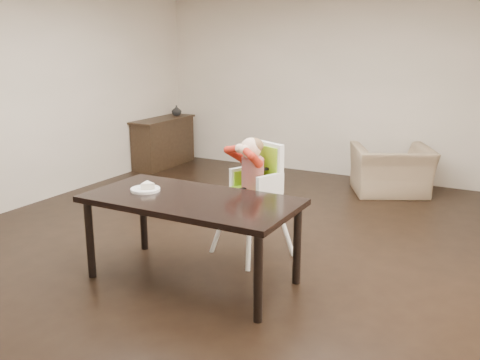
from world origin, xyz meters
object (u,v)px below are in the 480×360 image
object	(u,v)px
dining_table	(191,207)
armchair	(392,162)
high_chair	(255,173)
sideboard	(163,142)

from	to	relation	value
dining_table	armchair	distance (m)	3.66
high_chair	sideboard	xyz separation A→B (m)	(-3.03, 2.66, -0.42)
high_chair	dining_table	bearing A→B (deg)	-80.69
high_chair	armchair	size ratio (longest dim) A/B	1.16
high_chair	sideboard	size ratio (longest dim) A/B	0.92
dining_table	high_chair	distance (m)	0.83
dining_table	sideboard	world-z (taller)	sideboard
armchair	high_chair	bearing A→B (deg)	49.60
sideboard	armchair	bearing A→B (deg)	1.55
high_chair	sideboard	distance (m)	4.05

